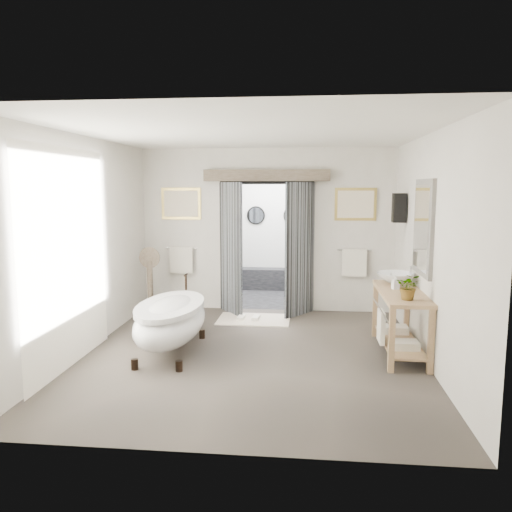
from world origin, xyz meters
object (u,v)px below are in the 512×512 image
at_px(rug, 254,319).
at_px(basin, 395,279).
at_px(vanity, 399,317).
at_px(clawfoot_tub, 171,320).

relative_size(rug, basin, 2.33).
bearing_deg(vanity, basin, 88.22).
xyz_separation_m(vanity, rug, (-2.11, 1.48, -0.50)).
xyz_separation_m(clawfoot_tub, vanity, (3.04, 0.29, 0.05)).
xyz_separation_m(clawfoot_tub, basin, (3.05, 0.72, 0.49)).
distance_m(clawfoot_tub, basin, 3.17).
bearing_deg(rug, vanity, -35.02).
distance_m(clawfoot_tub, vanity, 3.05).
distance_m(vanity, rug, 2.62).
bearing_deg(rug, basin, -26.40).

